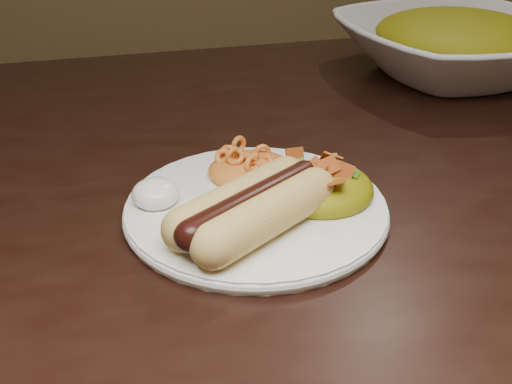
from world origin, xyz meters
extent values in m
cube|color=black|center=(0.00, 0.00, 0.73)|extent=(1.60, 0.90, 0.04)
cylinder|color=black|center=(0.72, 0.37, 0.35)|extent=(0.07, 0.07, 0.71)
cylinder|color=white|center=(0.10, -0.06, 0.76)|extent=(0.26, 0.26, 0.01)
cylinder|color=tan|center=(0.09, -0.11, 0.78)|extent=(0.11, 0.09, 0.03)
cylinder|color=tan|center=(0.09, -0.08, 0.78)|extent=(0.11, 0.09, 0.03)
cylinder|color=black|center=(0.09, -0.09, 0.78)|extent=(0.12, 0.09, 0.03)
ellipsoid|color=orange|center=(0.11, 0.00, 0.78)|extent=(0.08, 0.08, 0.03)
ellipsoid|color=white|center=(0.02, -0.03, 0.77)|extent=(0.05, 0.05, 0.02)
ellipsoid|color=#A75A00|center=(0.15, -0.06, 0.77)|extent=(0.09, 0.09, 0.04)
imported|color=silver|center=(0.46, 0.23, 0.79)|extent=(0.34, 0.34, 0.08)
ellipsoid|color=#A75A00|center=(0.46, 0.23, 0.80)|extent=(0.28, 0.28, 0.06)
camera|label=1|loc=(-0.01, -0.47, 1.01)|focal=42.00mm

